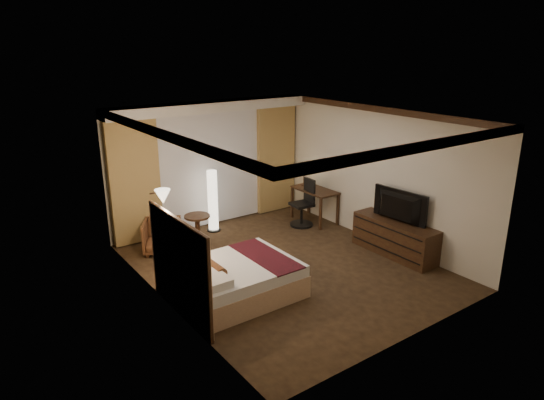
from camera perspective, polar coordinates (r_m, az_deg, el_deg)
floor at (r=8.80m, az=1.53°, el=-7.79°), size 4.50×5.50×0.01m
ceiling at (r=8.01m, az=1.70°, el=9.88°), size 4.50×5.50×0.01m
back_wall at (r=10.55m, az=-7.50°, el=4.23°), size 4.50×0.02×2.70m
left_wall at (r=7.24m, az=-12.72°, el=-2.49°), size 0.02×5.50×2.70m
right_wall at (r=9.79m, az=12.17°, el=2.90°), size 0.02×5.50×2.70m
crown_molding at (r=8.02m, az=1.69°, el=9.46°), size 4.50×5.50×0.12m
soffit at (r=10.11m, az=-7.10°, el=10.86°), size 4.50×0.50×0.20m
curtain_sheer at (r=10.50m, az=-7.27°, el=3.61°), size 2.48×0.04×2.45m
curtain_left_drape at (r=9.78m, az=-15.85°, el=2.00°), size 1.00×0.14×2.45m
curtain_right_drape at (r=11.34m, az=0.45°, el=4.82°), size 1.00×0.14×2.45m
wall_sconce at (r=7.49m, az=-12.72°, el=0.40°), size 0.24×0.24×0.24m
bed at (r=7.75m, az=-4.21°, el=-9.39°), size 1.85×1.44×0.54m
headboard at (r=7.15m, az=-10.73°, el=-7.85°), size 0.12×1.74×1.50m
armchair at (r=9.49m, az=-12.79°, el=-4.00°), size 0.90×0.89×0.70m
side_table at (r=9.84m, az=-8.73°, el=-3.35°), size 0.52×0.52×0.57m
floor_lamp at (r=10.26m, az=-6.99°, el=-0.09°), size 0.28×0.28×1.34m
desk at (r=10.87m, az=5.02°, el=-0.62°), size 0.55×1.08×0.75m
desk_lamp at (r=11.00m, az=3.77°, el=2.60°), size 0.18×0.18×0.34m
office_chair at (r=10.54m, az=3.52°, el=-0.32°), size 0.56×0.56×1.05m
dresser at (r=9.44m, az=14.23°, el=-4.33°), size 0.50×1.71×0.67m
television at (r=9.20m, az=14.42°, el=-0.55°), size 0.74×1.19×0.15m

